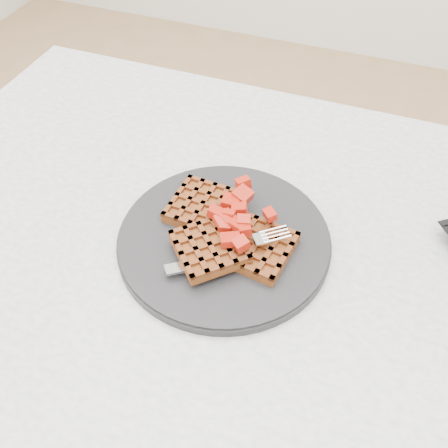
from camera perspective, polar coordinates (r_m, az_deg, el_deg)
name	(u,v)px	position (r m, az deg, el deg)	size (l,w,h in m)	color
ground	(246,445)	(1.36, 2.55, -23.95)	(4.00, 4.00, 0.00)	tan
table	(260,304)	(0.78, 4.11, -9.15)	(1.20, 0.80, 0.75)	silver
plate	(224,239)	(0.70, 0.00, -1.77)	(0.30, 0.30, 0.02)	black
waffles	(223,232)	(0.68, -0.10, -0.95)	(0.19, 0.18, 0.03)	brown
strawberry_pile	(224,217)	(0.66, 0.00, 0.81)	(0.15, 0.15, 0.02)	#920900
fork	(237,254)	(0.66, 1.50, -3.44)	(0.02, 0.18, 0.02)	silver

